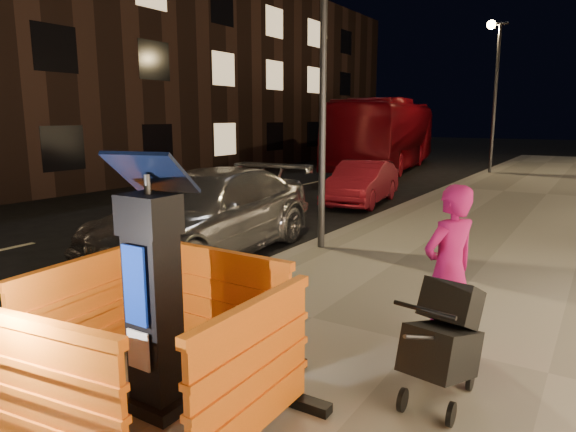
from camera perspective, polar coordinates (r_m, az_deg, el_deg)
The scene contains 15 objects.
ground_plane at distance 7.13m, azimuth -9.90°, elevation -9.37°, with size 120.00×120.00×0.00m, color black.
sidewalk at distance 5.69m, azimuth 13.99°, elevation -14.13°, with size 6.00×60.00×0.15m, color gray.
kerb at distance 7.10m, azimuth -9.92°, elevation -8.80°, with size 0.30×60.00×0.15m, color slate.
parking_kiosk at distance 4.14m, azimuth -14.77°, elevation -8.20°, with size 0.61×0.61×1.94m, color black.
barrier_front at distance 3.78m, azimuth -25.48°, elevation -17.93°, with size 1.39×0.57×1.08m, color orange.
barrier_back at distance 4.93m, azimuth -6.37°, elevation -10.03°, with size 1.39×0.57×1.08m, color orange.
barrier_kerbside at distance 4.98m, azimuth -22.18°, elevation -10.60°, with size 1.39×0.57×1.08m, color orange.
barrier_bldgside at distance 3.72m, azimuth -3.85°, elevation -17.32°, with size 1.39×0.57×1.08m, color orange.
car_silver at distance 9.45m, azimuth -8.98°, elevation -4.26°, with size 2.13×5.23×1.52m, color #B1B1B6.
car_red at distance 14.99m, azimuth 8.14°, elevation 1.39°, with size 1.29×3.70×1.22m, color maroon.
bus_doubledecker at distance 25.21m, azimuth 10.66°, elevation 5.14°, with size 2.75×11.76×3.28m, color maroon.
man at distance 5.23m, azimuth 17.43°, elevation -5.81°, with size 0.61×0.40×1.69m, color #9A105B.
stroller at distance 4.48m, azimuth 16.65°, elevation -13.58°, with size 0.50×0.76×0.95m, color black.
street_lamp_mid at distance 9.04m, azimuth 3.92°, elevation 15.32°, with size 0.12×0.12×6.00m, color #3F3F44.
street_lamp_far at distance 23.34m, azimuth 22.00°, elevation 11.85°, with size 0.12×0.12×6.00m, color #3F3F44.
Camera 1 is at (4.52, -4.94, 2.45)m, focal length 32.00 mm.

